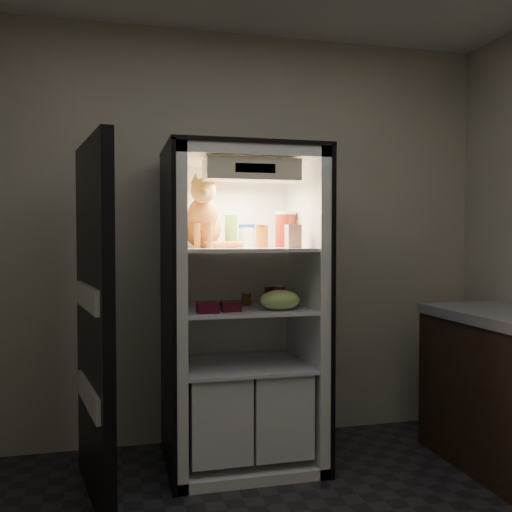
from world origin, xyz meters
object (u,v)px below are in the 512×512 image
at_px(mayo_tub, 247,236).
at_px(salsa_jar, 262,236).
at_px(condiment_jar, 246,299).
at_px(berry_box_right, 231,306).
at_px(tabby_cat, 203,220).
at_px(cream_carton, 293,236).
at_px(soda_can_a, 269,295).
at_px(parmesan_shaker, 231,231).
at_px(grape_bag, 280,300).
at_px(pepper_jar, 286,229).
at_px(berry_box_left, 208,308).
at_px(soda_can_c, 279,297).
at_px(soda_can_b, 280,296).
at_px(refrigerator, 241,331).

height_order(mayo_tub, salsa_jar, mayo_tub).
height_order(condiment_jar, berry_box_right, condiment_jar).
bearing_deg(tabby_cat, mayo_tub, 23.89).
xyz_separation_m(salsa_jar, condiment_jar, (-0.08, 0.05, -0.37)).
relative_size(cream_carton, soda_can_a, 1.21).
relative_size(parmesan_shaker, grape_bag, 0.84).
bearing_deg(salsa_jar, soda_can_a, 53.20).
bearing_deg(grape_bag, pepper_jar, 67.38).
bearing_deg(tabby_cat, berry_box_left, -86.56).
relative_size(mayo_tub, cream_carton, 1.05).
xyz_separation_m(mayo_tub, berry_box_left, (-0.30, -0.35, -0.39)).
bearing_deg(mayo_tub, cream_carton, -57.88).
xyz_separation_m(soda_can_c, berry_box_right, (-0.29, -0.05, -0.04)).
xyz_separation_m(tabby_cat, salsa_jar, (0.34, -0.06, -0.09)).
bearing_deg(grape_bag, soda_can_b, 72.83).
height_order(parmesan_shaker, salsa_jar, parmesan_shaker).
height_order(soda_can_a, soda_can_b, same).
height_order(mayo_tub, grape_bag, mayo_tub).
xyz_separation_m(soda_can_b, berry_box_left, (-0.49, -0.25, -0.03)).
bearing_deg(soda_can_c, mayo_tub, 114.74).
bearing_deg(soda_can_b, condiment_jar, 178.15).
xyz_separation_m(tabby_cat, condiment_jar, (0.26, -0.01, -0.47)).
relative_size(refrigerator, grape_bag, 8.23).
bearing_deg(soda_can_b, salsa_jar, -161.28).
height_order(pepper_jar, berry_box_left, pepper_jar).
xyz_separation_m(tabby_cat, soda_can_a, (0.42, 0.04, -0.46)).
relative_size(soda_can_a, grape_bag, 0.48).
distance_m(salsa_jar, pepper_jar, 0.21).
height_order(pepper_jar, soda_can_b, pepper_jar).
xyz_separation_m(condiment_jar, grape_bag, (0.14, -0.25, 0.01)).
relative_size(mayo_tub, berry_box_right, 1.30).
bearing_deg(mayo_tub, parmesan_shaker, -146.96).
relative_size(parmesan_shaker, pepper_jar, 0.89).
relative_size(mayo_tub, condiment_jar, 1.64).
distance_m(mayo_tub, soda_can_b, 0.42).
height_order(soda_can_b, berry_box_left, soda_can_b).
bearing_deg(parmesan_shaker, grape_bag, -49.68).
xyz_separation_m(salsa_jar, berry_box_left, (-0.36, -0.21, -0.39)).
height_order(pepper_jar, cream_carton, pepper_jar).
height_order(tabby_cat, berry_box_right, tabby_cat).
xyz_separation_m(parmesan_shaker, berry_box_left, (-0.19, -0.28, -0.42)).
bearing_deg(condiment_jar, soda_can_a, 16.48).
height_order(cream_carton, soda_can_a, cream_carton).
height_order(refrigerator, pepper_jar, refrigerator).
relative_size(soda_can_a, soda_can_c, 0.83).
height_order(pepper_jar, grape_bag, pepper_jar).
bearing_deg(berry_box_right, pepper_jar, 34.26).
height_order(cream_carton, soda_can_b, cream_carton).
height_order(salsa_jar, pepper_jar, pepper_jar).
distance_m(cream_carton, berry_box_left, 0.63).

